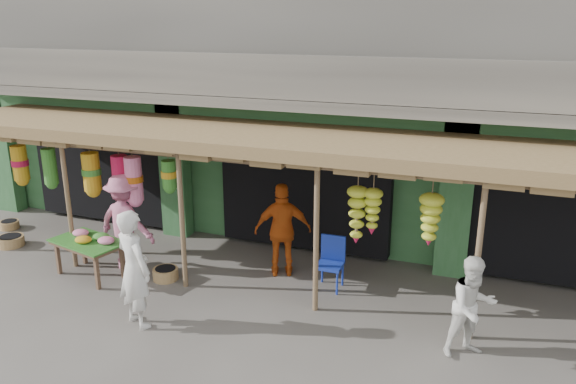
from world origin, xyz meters
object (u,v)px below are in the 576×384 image
(flower_table, at_px, (90,242))
(blue_chair, at_px, (331,259))
(person_front, at_px, (134,269))
(person_right, at_px, (472,307))
(person_shopper, at_px, (126,222))
(person_vendor, at_px, (283,230))

(flower_table, relative_size, blue_chair, 1.62)
(person_front, distance_m, person_right, 5.14)
(person_shopper, bearing_deg, flower_table, 56.54)
(person_shopper, bearing_deg, person_vendor, -158.57)
(blue_chair, height_order, person_shopper, person_shopper)
(person_front, bearing_deg, person_right, -145.46)
(blue_chair, bearing_deg, person_front, -137.69)
(person_front, relative_size, person_shopper, 1.01)
(person_front, xyz_separation_m, person_shopper, (-1.41, 1.74, -0.01))
(person_right, relative_size, person_vendor, 0.84)
(blue_chair, distance_m, person_right, 2.87)
(flower_table, bearing_deg, person_front, -19.11)
(person_vendor, bearing_deg, blue_chair, 148.99)
(blue_chair, xyz_separation_m, person_shopper, (-3.95, -0.62, 0.43))
(person_shopper, bearing_deg, blue_chair, -164.43)
(flower_table, height_order, blue_chair, blue_chair)
(person_right, bearing_deg, person_front, 155.68)
(person_vendor, bearing_deg, person_shopper, -7.24)
(flower_table, xyz_separation_m, person_vendor, (3.40, 1.31, 0.23))
(person_front, distance_m, person_shopper, 2.24)
(person_vendor, distance_m, person_shopper, 3.05)
(blue_chair, relative_size, person_front, 0.49)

